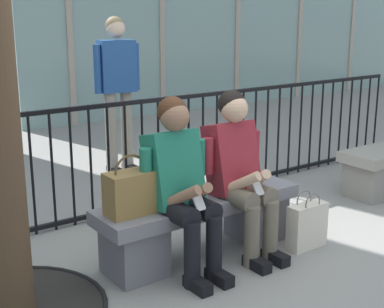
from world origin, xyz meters
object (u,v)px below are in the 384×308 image
(seated_person_companion, at_px, (239,168))
(handbag_on_bench, at_px, (131,192))
(seated_person_with_phone, at_px, (181,181))
(shopping_bag, at_px, (307,225))
(stone_bench, at_px, (200,220))
(bystander_at_railing, at_px, (117,83))

(seated_person_companion, height_order, handbag_on_bench, seated_person_companion)
(seated_person_with_phone, height_order, shopping_bag, seated_person_with_phone)
(stone_bench, height_order, seated_person_with_phone, seated_person_with_phone)
(seated_person_companion, xyz_separation_m, bystander_at_railing, (0.36, 2.47, 0.35))
(shopping_bag, relative_size, bystander_at_railing, 0.26)
(seated_person_companion, bearing_deg, bystander_at_railing, 81.72)
(seated_person_with_phone, bearing_deg, handbag_on_bench, 159.71)
(handbag_on_bench, bearing_deg, bystander_at_railing, 62.96)
(stone_bench, height_order, bystander_at_railing, bystander_at_railing)
(seated_person_with_phone, bearing_deg, bystander_at_railing, 70.42)
(seated_person_with_phone, relative_size, shopping_bag, 2.71)
(seated_person_companion, height_order, shopping_bag, seated_person_companion)
(seated_person_with_phone, bearing_deg, stone_bench, 26.41)
(seated_person_with_phone, xyz_separation_m, bystander_at_railing, (0.88, 2.47, 0.35))
(stone_bench, xyz_separation_m, bystander_at_railing, (0.62, 2.34, 0.73))
(stone_bench, relative_size, seated_person_with_phone, 1.32)
(handbag_on_bench, distance_m, shopping_bag, 1.43)
(seated_person_with_phone, xyz_separation_m, seated_person_companion, (0.52, 0.00, 0.00))
(shopping_bag, bearing_deg, seated_person_with_phone, 165.41)
(stone_bench, xyz_separation_m, seated_person_companion, (0.26, -0.13, 0.38))
(stone_bench, relative_size, handbag_on_bench, 3.90)
(seated_person_companion, bearing_deg, seated_person_with_phone, 180.00)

